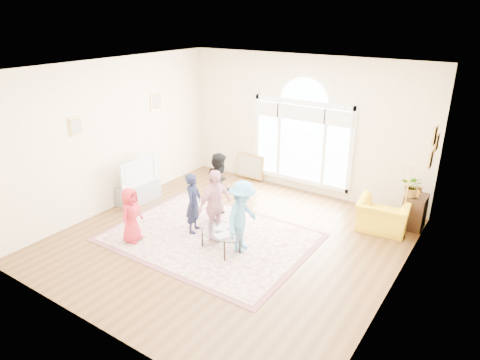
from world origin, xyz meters
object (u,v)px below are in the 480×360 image
Objects in this scene: television at (137,171)px; coffee_table at (221,231)px; area_rug at (210,237)px; tv_console at (138,193)px; armchair at (383,216)px.

television reaches higher than coffee_table.
tv_console reaches higher than area_rug.
coffee_table is (2.85, -0.71, -0.33)m from television.
television is 2.95m from coffee_table.
armchair is (5.04, 1.72, -0.42)m from television.
area_rug is 3.60× the size of tv_console.
area_rug is 3.44m from armchair.
tv_console is (-2.38, 0.44, 0.20)m from area_rug.
area_rug is at bearing 164.46° from coffee_table.
television is at bearing -0.00° from tv_console.
tv_console is at bearing -179.79° from coffee_table.
armchair is (2.19, 2.42, -0.09)m from coffee_table.
armchair is at bearing 18.80° from tv_console.
tv_console is 0.92× the size of television.
tv_console is 2.95m from coffee_table.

